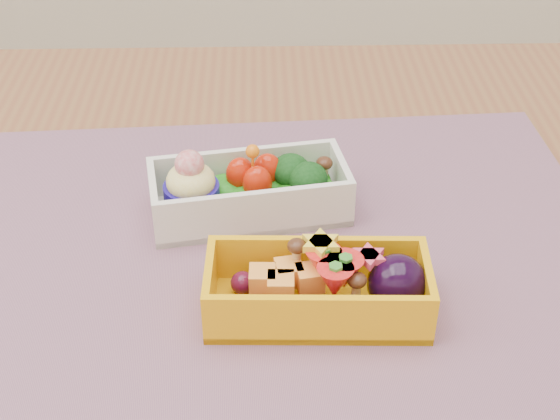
{
  "coord_description": "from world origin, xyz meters",
  "views": [
    {
      "loc": [
        -0.01,
        -0.42,
        1.12
      ],
      "look_at": [
        -0.0,
        0.04,
        0.79
      ],
      "focal_mm": 51.75,
      "sensor_mm": 36.0,
      "label": 1
    }
  ],
  "objects_px": {
    "table": "(284,389)",
    "bento_white": "(248,191)",
    "bento_yellow": "(323,287)",
    "placemat": "(270,258)"
  },
  "relations": [
    {
      "from": "table",
      "to": "bento_white",
      "type": "relative_size",
      "value": 7.64
    },
    {
      "from": "bento_white",
      "to": "bento_yellow",
      "type": "distance_m",
      "value": 0.12
    },
    {
      "from": "table",
      "to": "placemat",
      "type": "distance_m",
      "value": 0.11
    },
    {
      "from": "bento_white",
      "to": "table",
      "type": "bearing_deg",
      "value": -83.72
    },
    {
      "from": "bento_yellow",
      "to": "table",
      "type": "bearing_deg",
      "value": 137.56
    },
    {
      "from": "table",
      "to": "bento_yellow",
      "type": "distance_m",
      "value": 0.13
    },
    {
      "from": "table",
      "to": "bento_yellow",
      "type": "xyz_separation_m",
      "value": [
        0.02,
        -0.02,
        0.12
      ]
    },
    {
      "from": "bento_white",
      "to": "bento_yellow",
      "type": "height_order",
      "value": "bento_white"
    },
    {
      "from": "bento_yellow",
      "to": "placemat",
      "type": "bearing_deg",
      "value": 121.73
    },
    {
      "from": "placemat",
      "to": "bento_white",
      "type": "distance_m",
      "value": 0.06
    }
  ]
}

